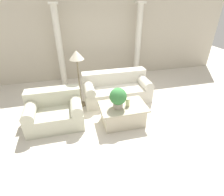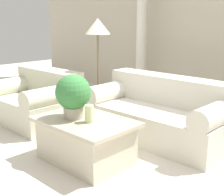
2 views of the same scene
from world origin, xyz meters
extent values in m
plane|color=silver|center=(0.00, 0.00, 0.00)|extent=(16.00, 16.00, 0.00)
cube|color=beige|center=(0.00, 2.78, 1.60)|extent=(10.00, 0.06, 3.20)
cube|color=beige|center=(0.15, 0.80, 0.21)|extent=(1.96, 0.95, 0.42)
cube|color=beige|center=(0.15, 1.10, 0.62)|extent=(1.96, 0.33, 0.39)
cylinder|color=beige|center=(-0.69, 0.80, 0.52)|extent=(0.28, 0.95, 0.28)
cylinder|color=beige|center=(0.98, 0.80, 0.52)|extent=(0.28, 0.95, 0.28)
cube|color=beige|center=(-1.63, 0.00, 0.21)|extent=(1.31, 0.95, 0.42)
cube|color=beige|center=(-1.63, 0.31, 0.62)|extent=(1.31, 0.33, 0.39)
cylinder|color=beige|center=(-2.14, 0.00, 0.52)|extent=(0.28, 0.95, 0.28)
cylinder|color=beige|center=(-1.11, 0.00, 0.52)|extent=(0.28, 0.95, 0.28)
cube|color=beige|center=(-0.02, -0.36, 0.23)|extent=(0.98, 0.67, 0.46)
cube|color=#B3A98F|center=(-0.02, -0.36, 0.48)|extent=(1.11, 0.76, 0.04)
cylinder|color=#B2A893|center=(-0.16, -0.40, 0.56)|extent=(0.23, 0.23, 0.13)
sphere|color=#387A3D|center=(-0.16, -0.40, 0.79)|extent=(0.40, 0.40, 0.40)
cylinder|color=beige|center=(0.09, -0.38, 0.59)|extent=(0.10, 0.10, 0.19)
cylinder|color=brown|center=(-0.94, 0.74, 0.01)|extent=(0.28, 0.28, 0.03)
cylinder|color=brown|center=(-0.94, 0.74, 0.70)|extent=(0.04, 0.04, 1.33)
cone|color=beige|center=(-0.94, 0.74, 1.48)|extent=(0.37, 0.37, 0.23)
cylinder|color=silver|center=(-1.39, 2.35, 1.28)|extent=(0.20, 0.20, 2.56)
cube|color=silver|center=(-1.39, 2.35, 2.59)|extent=(0.29, 0.29, 0.06)
cylinder|color=silver|center=(1.36, 2.35, 1.28)|extent=(0.20, 0.20, 2.56)
cube|color=silver|center=(1.36, 2.35, 2.59)|extent=(0.29, 0.29, 0.06)
camera|label=1|loc=(-1.13, -3.70, 2.75)|focal=28.00mm
camera|label=2|loc=(2.48, -2.53, 1.58)|focal=50.00mm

